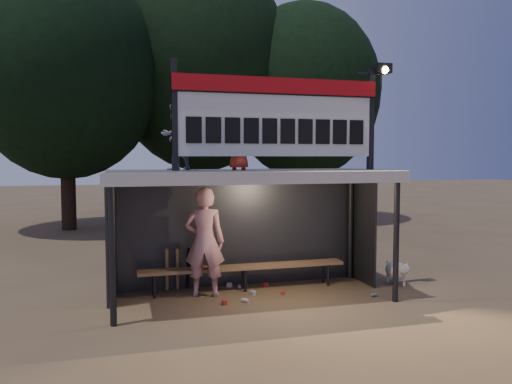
# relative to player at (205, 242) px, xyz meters

# --- Properties ---
(ground) EXTENTS (80.00, 80.00, 0.00)m
(ground) POSITION_rel_player_xyz_m (0.79, -0.37, -1.01)
(ground) COLOR brown
(ground) RESTS_ON ground
(player) EXTENTS (0.83, 0.65, 2.01)m
(player) POSITION_rel_player_xyz_m (0.00, 0.00, 0.00)
(player) COLOR silver
(player) RESTS_ON ground
(child_a) EXTENTS (0.74, 0.71, 1.20)m
(child_a) POSITION_rel_player_xyz_m (-0.52, -0.03, 1.92)
(child_a) COLOR slate
(child_a) RESTS_ON dugout_shelter
(child_b) EXTENTS (0.52, 0.43, 0.91)m
(child_b) POSITION_rel_player_xyz_m (0.58, -0.29, 1.77)
(child_b) COLOR maroon
(child_b) RESTS_ON dugout_shelter
(dugout_shelter) EXTENTS (5.10, 2.08, 2.32)m
(dugout_shelter) POSITION_rel_player_xyz_m (0.79, -0.12, 0.84)
(dugout_shelter) COLOR #3C3C3E
(dugout_shelter) RESTS_ON ground
(scoreboard_assembly) EXTENTS (4.10, 0.27, 1.99)m
(scoreboard_assembly) POSITION_rel_player_xyz_m (1.35, -0.37, 2.32)
(scoreboard_assembly) COLOR black
(scoreboard_assembly) RESTS_ON dugout_shelter
(bench) EXTENTS (4.00, 0.35, 0.48)m
(bench) POSITION_rel_player_xyz_m (0.79, 0.18, -0.57)
(bench) COLOR olive
(bench) RESTS_ON ground
(tree_left) EXTENTS (6.46, 6.46, 9.27)m
(tree_left) POSITION_rel_player_xyz_m (-3.21, 9.63, 4.51)
(tree_left) COLOR black
(tree_left) RESTS_ON ground
(tree_mid) EXTENTS (7.22, 7.22, 10.36)m
(tree_mid) POSITION_rel_player_xyz_m (1.79, 11.13, 5.16)
(tree_mid) COLOR #2E2114
(tree_mid) RESTS_ON ground
(tree_right) EXTENTS (6.08, 6.08, 8.72)m
(tree_right) POSITION_rel_player_xyz_m (5.79, 10.13, 4.18)
(tree_right) COLOR black
(tree_right) RESTS_ON ground
(dog) EXTENTS (0.36, 0.81, 0.49)m
(dog) POSITION_rel_player_xyz_m (3.86, -0.22, -0.73)
(dog) COLOR silver
(dog) RESTS_ON ground
(bats) EXTENTS (0.48, 0.33, 0.84)m
(bats) POSITION_rel_player_xyz_m (-0.45, 0.45, -0.58)
(bats) COLOR #9A7747
(bats) RESTS_ON ground
(litter) EXTENTS (2.84, 1.47, 0.08)m
(litter) POSITION_rel_player_xyz_m (1.07, -0.18, -0.97)
(litter) COLOR red
(litter) RESTS_ON ground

